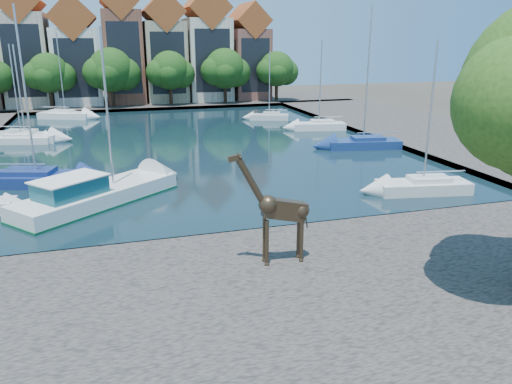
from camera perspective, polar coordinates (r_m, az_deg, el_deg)
ground at (r=25.31m, az=0.91°, el=-5.11°), size 160.00×160.00×0.00m
water_basin at (r=47.82m, az=-7.86°, el=5.45°), size 38.00×50.00×0.08m
near_quay at (r=19.29m, az=7.35°, el=-11.92°), size 50.00×14.00×0.50m
far_quay at (r=79.19m, az=-11.63°, el=9.99°), size 60.00×16.00×0.50m
right_quay at (r=57.13m, az=17.90°, el=6.89°), size 14.00×52.00×0.50m
townhouse_west_mid at (r=78.94m, az=-24.77°, el=14.63°), size 5.94×9.18×16.79m
townhouse_west_inner at (r=78.41m, az=-19.85°, el=14.50°), size 6.43×9.18×15.15m
townhouse_center at (r=78.38m, az=-15.01°, el=15.66°), size 5.44×9.18×16.93m
townhouse_east_inner at (r=78.86m, az=-10.47°, el=15.49°), size 5.94×9.18×15.79m
townhouse_east_mid at (r=79.87m, az=-5.66°, el=15.96°), size 6.43×9.18×16.65m
townhouse_east_end at (r=81.41m, az=-0.99°, el=15.36°), size 5.44×9.18×14.43m
far_tree_west at (r=73.27m, az=-22.55°, el=12.32°), size 6.76×5.20×7.36m
far_tree_mid_west at (r=72.95m, az=-16.16°, el=13.08°), size 7.80×6.00×8.00m
far_tree_mid_east at (r=73.53m, az=-9.76°, el=13.40°), size 7.02×5.40×7.52m
far_tree_east at (r=74.95m, az=-3.51°, el=13.75°), size 7.54×5.80×7.84m
far_tree_far_east at (r=77.19m, az=2.44°, el=13.74°), size 6.76×5.20×7.36m
giraffe_statue at (r=20.53m, az=2.59°, el=-2.00°), size 3.34×0.62×4.78m
motorsailer at (r=31.03m, az=-18.15°, el=-0.07°), size 9.94×8.89×10.18m
sailboat_left_b at (r=36.84m, az=-23.81°, el=1.65°), size 7.85×4.67×11.56m
sailboat_left_c at (r=52.54m, az=-25.21°, el=5.62°), size 5.74×3.07×9.06m
sailboat_left_d at (r=53.19m, az=-24.86°, el=5.89°), size 6.75×4.15×9.03m
sailboat_left_e at (r=67.09m, az=-20.97°, el=8.35°), size 6.70×4.59×10.24m
sailboat_right_a at (r=33.73m, az=18.57°, el=0.87°), size 6.13×3.03×9.46m
sailboat_right_b at (r=46.39m, az=12.18°, el=5.66°), size 6.87×3.41×12.22m
sailboat_right_c at (r=55.20m, az=7.20°, el=7.68°), size 5.89×3.03×9.35m
sailboat_right_d at (r=61.74m, az=1.52°, el=8.73°), size 4.95×3.18×8.11m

